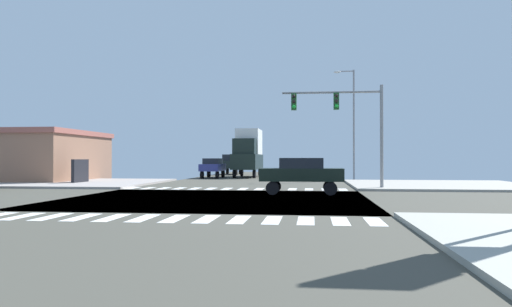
{
  "coord_description": "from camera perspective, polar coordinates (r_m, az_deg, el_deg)",
  "views": [
    {
      "loc": [
        4.43,
        -21.58,
        1.83
      ],
      "look_at": [
        0.92,
        8.38,
        2.17
      ],
      "focal_mm": 33.63,
      "sensor_mm": 36.0,
      "label": 1
    }
  ],
  "objects": [
    {
      "name": "sedan_leading_1",
      "position": [
        25.1,
        5.44,
        -2.27
      ],
      "size": [
        4.3,
        1.8,
        1.88
      ],
      "rotation": [
        0.0,
        0.0,
        4.71
      ],
      "color": "black",
      "rests_on": "ground"
    },
    {
      "name": "sidewalk_corner_nw",
      "position": [
        37.88,
        -20.76,
        -3.27
      ],
      "size": [
        12.0,
        12.0,
        0.14
      ],
      "color": "#9F9793",
      "rests_on": "ground"
    },
    {
      "name": "suv_nearside_1",
      "position": [
        56.61,
        -2.91,
        -1.08
      ],
      "size": [
        1.96,
        4.6,
        2.34
      ],
      "rotation": [
        0.0,
        0.0,
        3.14
      ],
      "color": "black",
      "rests_on": "ground"
    },
    {
      "name": "street_lamp",
      "position": [
        41.97,
        11.27,
        4.46
      ],
      "size": [
        1.78,
        0.32,
        9.47
      ],
      "color": "gray",
      "rests_on": "ground"
    },
    {
      "name": "bank_building",
      "position": [
        44.3,
        -26.59,
        -0.27
      ],
      "size": [
        13.92,
        10.28,
        4.11
      ],
      "color": "#91664F",
      "rests_on": "ground"
    },
    {
      "name": "ground",
      "position": [
        22.11,
        -4.92,
        -5.46
      ],
      "size": [
        90.0,
        90.0,
        0.05
      ],
      "color": "#45443B"
    },
    {
      "name": "sedan_trailing_2",
      "position": [
        45.99,
        -5.16,
        -1.53
      ],
      "size": [
        1.8,
        4.3,
        1.88
      ],
      "rotation": [
        0.0,
        0.0,
        3.14
      ],
      "color": "black",
      "rests_on": "ground"
    },
    {
      "name": "box_truck_farside_1",
      "position": [
        48.36,
        -0.96,
        0.23
      ],
      "size": [
        2.4,
        7.2,
        4.85
      ],
      "rotation": [
        0.0,
        0.0,
        3.14
      ],
      "color": "black",
      "rests_on": "ground"
    },
    {
      "name": "sidewalk_corner_ne",
      "position": [
        34.71,
        21.01,
        -3.51
      ],
      "size": [
        12.0,
        12.0,
        0.14
      ],
      "color": "#A09B91",
      "rests_on": "ground"
    },
    {
      "name": "crosswalk_near",
      "position": [
        15.14,
        -11.48,
        -7.57
      ],
      "size": [
        13.5,
        2.0,
        0.01
      ],
      "color": "white",
      "rests_on": "ground"
    },
    {
      "name": "crosswalk_far",
      "position": [
        29.32,
        -2.53,
        -4.22
      ],
      "size": [
        13.5,
        2.0,
        0.01
      ],
      "color": "white",
      "rests_on": "ground"
    },
    {
      "name": "traffic_signal_mast",
      "position": [
        29.34,
        10.18,
        4.79
      ],
      "size": [
        6.03,
        0.55,
        6.25
      ],
      "color": "gray",
      "rests_on": "ground"
    }
  ]
}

